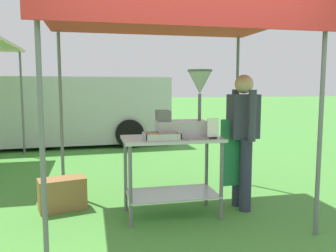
% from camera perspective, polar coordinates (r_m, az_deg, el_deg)
% --- Properties ---
extents(ground_plane, '(70.00, 70.00, 0.00)m').
position_cam_1_polar(ground_plane, '(9.04, -6.92, -2.89)').
color(ground_plane, '#478E38').
extents(stall_canopy, '(2.75, 2.18, 2.25)m').
position_cam_1_polar(stall_canopy, '(4.03, 0.33, 16.35)').
color(stall_canopy, slate).
rests_on(stall_canopy, ground).
extents(donut_cart, '(1.10, 0.60, 0.91)m').
position_cam_1_polar(donut_cart, '(3.96, 0.63, -5.49)').
color(donut_cart, '#B7B7BC').
rests_on(donut_cart, ground).
extents(donut_tray, '(0.38, 0.29, 0.07)m').
position_cam_1_polar(donut_tray, '(3.76, -1.16, -1.79)').
color(donut_tray, '#B7B7BC').
rests_on(donut_tray, donut_cart).
extents(donut_fryer, '(0.64, 0.28, 0.76)m').
position_cam_1_polar(donut_fryer, '(3.99, 3.12, 2.70)').
color(donut_fryer, '#B7B7BC').
rests_on(donut_fryer, donut_cart).
extents(menu_sign, '(0.13, 0.05, 0.22)m').
position_cam_1_polar(menu_sign, '(3.84, 7.36, -0.64)').
color(menu_sign, black).
rests_on(menu_sign, donut_cart).
extents(vendor, '(0.45, 0.53, 1.61)m').
position_cam_1_polar(vendor, '(4.24, 12.05, -1.37)').
color(vendor, '#2D3347').
rests_on(vendor, ground).
extents(supply_crate, '(0.59, 0.41, 0.38)m').
position_cam_1_polar(supply_crate, '(4.46, -16.92, -10.54)').
color(supply_crate, olive).
rests_on(supply_crate, ground).
extents(van_silver, '(5.61, 2.26, 1.69)m').
position_cam_1_polar(van_silver, '(9.23, -17.78, 2.53)').
color(van_silver, '#BCBCC1').
rests_on(van_silver, ground).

